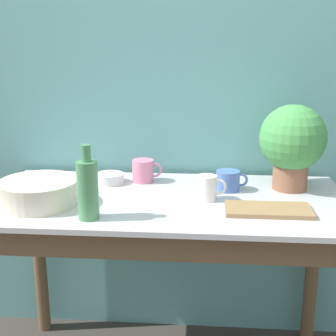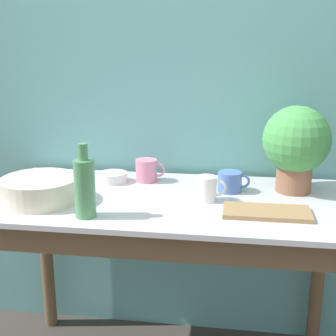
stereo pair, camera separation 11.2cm
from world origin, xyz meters
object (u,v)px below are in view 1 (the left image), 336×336
(bottle_tall, at_px, (88,188))
(bowl_wash_large, at_px, (39,192))
(mug_blue, at_px, (228,180))
(bowl_small_enamel_white, at_px, (110,178))
(mug_pink, at_px, (144,171))
(potted_plant, at_px, (293,142))
(mug_white, at_px, (208,188))
(tray_board, at_px, (268,210))

(bottle_tall, bearing_deg, bowl_wash_large, 149.72)
(mug_blue, bearing_deg, bowl_small_enamel_white, 173.38)
(bottle_tall, relative_size, mug_pink, 2.03)
(bowl_wash_large, bearing_deg, potted_plant, 15.06)
(mug_pink, bearing_deg, bowl_small_enamel_white, -166.94)
(mug_white, distance_m, tray_board, 0.25)
(mug_white, bearing_deg, bottle_tall, -151.35)
(bottle_tall, bearing_deg, bowl_small_enamel_white, 91.25)
(bowl_wash_large, height_order, mug_blue, bowl_wash_large)
(potted_plant, distance_m, tray_board, 0.36)
(bottle_tall, height_order, bowl_small_enamel_white, bottle_tall)
(mug_pink, height_order, mug_white, mug_white)
(bottle_tall, relative_size, tray_board, 0.85)
(bowl_wash_large, relative_size, tray_board, 0.96)
(bottle_tall, xyz_separation_m, mug_pink, (0.13, 0.44, -0.06))
(mug_blue, relative_size, tray_board, 0.42)
(bottle_tall, height_order, mug_white, bottle_tall)
(bowl_small_enamel_white, bearing_deg, bowl_wash_large, -127.11)
(potted_plant, relative_size, tray_board, 1.14)
(bottle_tall, distance_m, mug_pink, 0.46)
(potted_plant, bearing_deg, bottle_tall, -152.48)
(potted_plant, xyz_separation_m, mug_pink, (-0.61, 0.05, -0.15))
(tray_board, bearing_deg, mug_white, 152.82)
(mug_white, height_order, mug_blue, mug_white)
(potted_plant, bearing_deg, mug_pink, 175.12)
(bowl_wash_large, height_order, bowl_small_enamel_white, bowl_wash_large)
(bowl_small_enamel_white, xyz_separation_m, tray_board, (0.63, -0.30, -0.01))
(mug_white, xyz_separation_m, bowl_small_enamel_white, (-0.42, 0.18, -0.03))
(mug_blue, height_order, tray_board, mug_blue)
(bowl_wash_large, xyz_separation_m, mug_blue, (0.71, 0.22, -0.01))
(mug_pink, distance_m, bowl_small_enamel_white, 0.15)
(bowl_wash_large, distance_m, bowl_small_enamel_white, 0.35)
(mug_blue, bearing_deg, potted_plant, 8.72)
(bowl_wash_large, bearing_deg, mug_pink, 41.49)
(bowl_small_enamel_white, relative_size, tray_board, 0.39)
(potted_plant, xyz_separation_m, bowl_wash_large, (-0.96, -0.26, -0.15))
(bowl_wash_large, xyz_separation_m, bottle_tall, (0.22, -0.13, 0.06))
(bowl_wash_large, relative_size, mug_pink, 2.29)
(bowl_wash_large, bearing_deg, mug_blue, 17.23)
(mug_pink, bearing_deg, tray_board, -33.79)
(bowl_small_enamel_white, bearing_deg, bottle_tall, -88.75)
(bowl_small_enamel_white, bearing_deg, potted_plant, -1.48)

